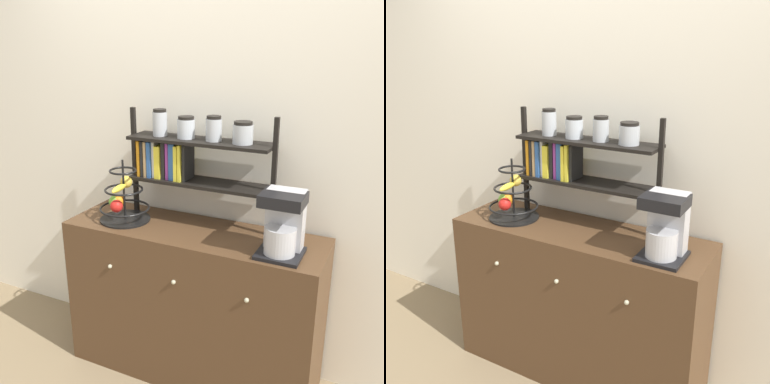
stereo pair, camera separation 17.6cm
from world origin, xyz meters
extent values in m
cube|color=silver|center=(0.00, 0.50, 1.30)|extent=(7.00, 0.05, 2.60)
cube|color=#4C331E|center=(0.00, 0.23, 0.46)|extent=(1.44, 0.45, 0.91)
sphere|color=#B2AD8C|center=(-0.40, -0.01, 0.71)|extent=(0.02, 0.02, 0.02)
sphere|color=#B2AD8C|center=(0.00, -0.01, 0.71)|extent=(0.02, 0.02, 0.02)
sphere|color=#B2AD8C|center=(0.40, -0.01, 0.71)|extent=(0.02, 0.02, 0.02)
cube|color=black|center=(0.51, 0.14, 0.92)|extent=(0.21, 0.22, 0.02)
cube|color=#B7B7BC|center=(0.51, 0.20, 1.08)|extent=(0.18, 0.09, 0.30)
cylinder|color=#B7B7BC|center=(0.51, 0.12, 1.00)|extent=(0.15, 0.15, 0.13)
cube|color=black|center=(0.51, 0.13, 1.20)|extent=(0.20, 0.17, 0.06)
cylinder|color=black|center=(-0.42, 0.20, 0.92)|extent=(0.29, 0.29, 0.01)
cylinder|color=black|center=(-0.42, 0.20, 1.10)|extent=(0.01, 0.01, 0.35)
torus|color=black|center=(-0.42, 0.20, 0.99)|extent=(0.29, 0.29, 0.01)
torus|color=black|center=(-0.42, 0.20, 1.10)|extent=(0.22, 0.22, 0.01)
torus|color=black|center=(-0.42, 0.20, 1.21)|extent=(0.16, 0.16, 0.01)
sphere|color=red|center=(-0.42, 0.12, 1.02)|extent=(0.07, 0.07, 0.07)
sphere|color=#6BAD33|center=(-0.47, 0.18, 1.02)|extent=(0.07, 0.07, 0.07)
sphere|color=orange|center=(-0.46, 0.19, 1.02)|extent=(0.08, 0.08, 0.08)
ellipsoid|color=yellow|center=(-0.42, 0.15, 1.12)|extent=(0.05, 0.15, 0.04)
sphere|color=gold|center=(-0.43, 0.23, 1.13)|extent=(0.07, 0.07, 0.07)
cube|color=black|center=(-0.43, 0.35, 1.23)|extent=(0.02, 0.02, 0.63)
cube|color=black|center=(0.40, 0.35, 1.23)|extent=(0.02, 0.02, 0.63)
cube|color=black|center=(-0.02, 0.35, 1.15)|extent=(0.81, 0.20, 0.02)
cube|color=black|center=(-0.02, 0.35, 1.38)|extent=(0.81, 0.20, 0.02)
cube|color=orange|center=(-0.36, 0.35, 1.26)|extent=(0.02, 0.16, 0.20)
cube|color=black|center=(-0.34, 0.35, 1.26)|extent=(0.02, 0.16, 0.20)
cube|color=tan|center=(-0.32, 0.35, 1.26)|extent=(0.02, 0.16, 0.20)
cube|color=#2D599E|center=(-0.30, 0.35, 1.26)|extent=(0.02, 0.16, 0.20)
cube|color=white|center=(-0.28, 0.35, 1.26)|extent=(0.02, 0.13, 0.20)
cube|color=yellow|center=(-0.25, 0.35, 1.25)|extent=(0.03, 0.15, 0.18)
cube|color=black|center=(-0.21, 0.35, 1.26)|extent=(0.02, 0.13, 0.20)
cube|color=#8C338C|center=(-0.19, 0.35, 1.26)|extent=(0.02, 0.13, 0.20)
cube|color=#2D599E|center=(-0.16, 0.35, 1.26)|extent=(0.03, 0.14, 0.20)
cube|color=yellow|center=(-0.13, 0.35, 1.26)|extent=(0.02, 0.16, 0.20)
cube|color=yellow|center=(-0.11, 0.35, 1.26)|extent=(0.02, 0.16, 0.20)
cube|color=black|center=(-0.09, 0.35, 1.26)|extent=(0.02, 0.13, 0.20)
cylinder|color=#ADB2B7|center=(-0.26, 0.35, 1.46)|extent=(0.08, 0.08, 0.13)
cylinder|color=black|center=(-0.26, 0.35, 1.53)|extent=(0.07, 0.07, 0.02)
cylinder|color=silver|center=(-0.10, 0.35, 1.44)|extent=(0.10, 0.10, 0.10)
cylinder|color=black|center=(-0.10, 0.35, 1.50)|extent=(0.09, 0.09, 0.02)
cylinder|color=#ADB2B7|center=(0.06, 0.35, 1.45)|extent=(0.09, 0.09, 0.12)
cylinder|color=black|center=(0.06, 0.35, 1.52)|extent=(0.08, 0.08, 0.02)
cylinder|color=#ADB2B7|center=(0.23, 0.35, 1.44)|extent=(0.11, 0.11, 0.10)
cylinder|color=black|center=(0.23, 0.35, 1.50)|extent=(0.10, 0.10, 0.02)
camera|label=1|loc=(0.98, -1.81, 1.88)|focal=42.00mm
camera|label=2|loc=(1.13, -1.73, 1.88)|focal=42.00mm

